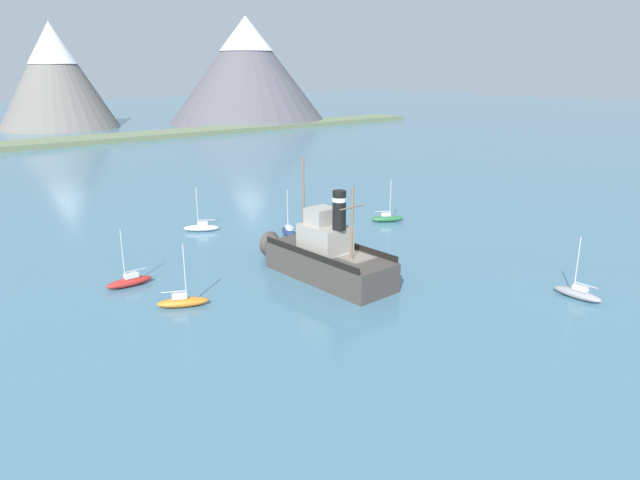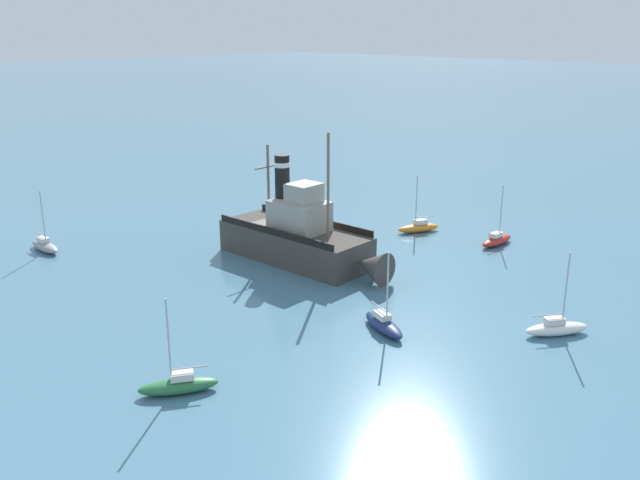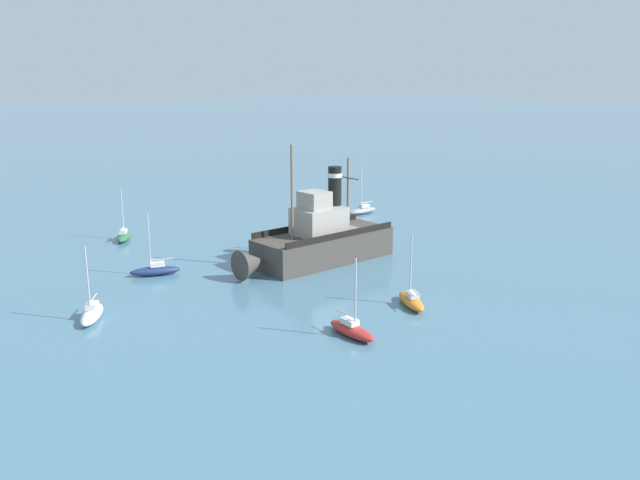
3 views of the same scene
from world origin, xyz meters
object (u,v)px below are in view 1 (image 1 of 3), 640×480
object	(u,v)px
sailboat_orange	(183,301)
sailboat_white	(201,227)
old_tugboat	(324,256)
sailboat_grey	(577,293)
sailboat_red	(129,281)
sailboat_navy	(289,232)
sailboat_green	(387,218)

from	to	relation	value
sailboat_orange	sailboat_white	size ratio (longest dim) A/B	1.00
old_tugboat	sailboat_orange	distance (m)	12.47
sailboat_grey	sailboat_red	bearing A→B (deg)	135.97
old_tugboat	sailboat_orange	bearing A→B (deg)	171.03
sailboat_navy	sailboat_orange	size ratio (longest dim) A/B	1.00
sailboat_green	sailboat_navy	xyz separation A→B (m)	(-12.20, 2.79, 0.00)
sailboat_green	sailboat_grey	world-z (taller)	same
sailboat_red	sailboat_grey	size ratio (longest dim) A/B	1.00
sailboat_green	sailboat_navy	size ratio (longest dim) A/B	1.00
sailboat_navy	sailboat_orange	world-z (taller)	same
sailboat_red	sailboat_white	world-z (taller)	same
sailboat_red	old_tugboat	bearing A→B (deg)	-32.19
sailboat_orange	sailboat_red	size ratio (longest dim) A/B	1.00
sailboat_orange	old_tugboat	bearing A→B (deg)	-8.97
sailboat_navy	sailboat_white	bearing A→B (deg)	130.38
sailboat_navy	sailboat_red	distance (m)	19.17
sailboat_green	sailboat_white	bearing A→B (deg)	151.07
sailboat_green	sailboat_orange	world-z (taller)	same
sailboat_red	sailboat_green	bearing A→B (deg)	1.17
old_tugboat	sailboat_navy	size ratio (longest dim) A/B	2.96
sailboat_grey	old_tugboat	bearing A→B (deg)	126.55
old_tugboat	sailboat_red	size ratio (longest dim) A/B	2.96
old_tugboat	sailboat_grey	world-z (taller)	old_tugboat
sailboat_navy	old_tugboat	bearing A→B (deg)	-113.56
sailboat_white	sailboat_grey	bearing A→B (deg)	-69.79
sailboat_navy	sailboat_orange	bearing A→B (deg)	-150.05
sailboat_white	sailboat_navy	bearing A→B (deg)	-49.62
sailboat_navy	sailboat_white	xyz separation A→B (m)	(-6.34, 7.46, 0.00)
sailboat_green	sailboat_red	bearing A→B (deg)	-178.83
old_tugboat	sailboat_green	bearing A→B (deg)	27.85
old_tugboat	sailboat_orange	xyz separation A→B (m)	(-12.24, 1.93, -1.40)
sailboat_red	sailboat_white	size ratio (longest dim) A/B	1.00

